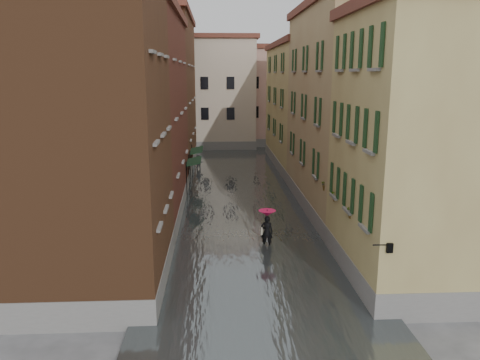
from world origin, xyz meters
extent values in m
plane|color=#505053|center=(0.00, 0.00, 0.00)|extent=(120.00, 120.00, 0.00)
cube|color=#4E5556|center=(0.00, 13.00, 0.10)|extent=(10.00, 60.00, 0.20)
cube|color=brown|center=(-7.00, -2.00, 6.50)|extent=(6.00, 8.00, 13.00)
cube|color=#5B271C|center=(-7.00, 9.00, 6.25)|extent=(6.00, 14.00, 12.50)
cube|color=brown|center=(-7.00, 24.00, 7.00)|extent=(6.00, 16.00, 14.00)
cube|color=#A08B53|center=(7.00, -2.00, 5.75)|extent=(6.00, 8.00, 11.50)
cube|color=tan|center=(7.00, 9.00, 6.50)|extent=(6.00, 14.00, 13.00)
cube|color=#A08B53|center=(7.00, 24.00, 5.75)|extent=(6.00, 16.00, 11.50)
cube|color=beige|center=(-3.00, 38.00, 6.50)|extent=(12.00, 9.00, 13.00)
cube|color=#D19E93|center=(6.00, 40.00, 6.00)|extent=(10.00, 9.00, 12.00)
cube|color=black|center=(-3.45, 13.74, 2.55)|extent=(1.09, 3.01, 0.31)
cylinder|color=black|center=(-3.95, 12.23, 1.40)|extent=(0.06, 0.06, 2.80)
cylinder|color=black|center=(-3.95, 15.25, 1.40)|extent=(0.06, 0.06, 2.80)
cube|color=black|center=(-3.45, 18.92, 2.55)|extent=(1.09, 3.33, 0.31)
cylinder|color=black|center=(-3.95, 17.25, 1.40)|extent=(0.06, 0.06, 2.80)
cylinder|color=black|center=(-3.95, 20.59, 1.40)|extent=(0.06, 0.06, 2.80)
cylinder|color=black|center=(4.05, -6.00, 3.10)|extent=(0.60, 0.05, 0.05)
cube|color=black|center=(4.35, -6.00, 3.00)|extent=(0.22, 0.22, 0.35)
cube|color=beige|center=(4.35, -6.00, 3.00)|extent=(0.14, 0.14, 0.24)
cube|color=brown|center=(4.12, -2.25, 3.15)|extent=(0.22, 0.85, 0.18)
imported|color=#265926|center=(4.12, -2.25, 3.57)|extent=(0.59, 0.51, 0.66)
cube|color=brown|center=(4.12, 0.51, 3.15)|extent=(0.22, 0.85, 0.18)
imported|color=#265926|center=(4.12, 0.51, 3.57)|extent=(0.59, 0.51, 0.66)
cube|color=brown|center=(4.12, 2.70, 3.15)|extent=(0.22, 0.85, 0.18)
imported|color=#265926|center=(4.12, 2.70, 3.57)|extent=(0.59, 0.51, 0.66)
imported|color=black|center=(0.87, 1.96, 0.88)|extent=(0.73, 0.57, 1.77)
cube|color=#B8B399|center=(0.59, 2.01, 0.95)|extent=(0.08, 0.30, 0.38)
cylinder|color=black|center=(0.87, 1.96, 1.35)|extent=(0.02, 0.02, 1.00)
cone|color=#CE0D43|center=(0.87, 1.96, 1.92)|extent=(0.94, 0.94, 0.28)
imported|color=black|center=(-3.40, 22.45, 0.75)|extent=(0.83, 0.71, 1.51)
camera|label=1|loc=(-1.78, -21.38, 9.03)|focal=35.00mm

